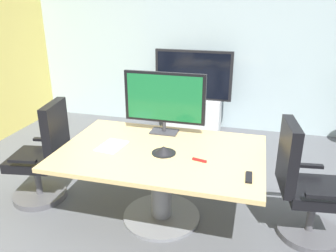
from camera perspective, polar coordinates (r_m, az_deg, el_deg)
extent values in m
plane|color=#515459|center=(3.40, 0.56, -16.31)|extent=(7.18, 7.18, 0.00)
cube|color=#9EB2B7|center=(5.52, 8.17, 13.68)|extent=(6.18, 0.10, 2.75)
cube|color=tan|center=(3.14, -1.19, -4.49)|extent=(1.87, 1.23, 0.04)
cylinder|color=slate|center=(3.31, -1.14, -10.23)|extent=(0.20, 0.20, 0.69)
cylinder|color=slate|center=(3.49, -1.10, -14.88)|extent=(0.76, 0.76, 0.03)
cylinder|color=#4C4C51|center=(4.03, -20.76, -10.82)|extent=(0.56, 0.56, 0.06)
cylinder|color=#4C4C51|center=(3.93, -21.15, -8.20)|extent=(0.07, 0.07, 0.36)
cube|color=black|center=(3.83, -21.58, -5.32)|extent=(0.55, 0.55, 0.10)
cube|color=black|center=(3.59, -18.43, -0.91)|extent=(0.16, 0.46, 0.60)
cube|color=black|center=(3.98, -19.92, -2.17)|extent=(0.28, 0.09, 0.03)
cube|color=black|center=(3.57, -23.37, -5.42)|extent=(0.28, 0.09, 0.03)
cylinder|color=#4C4C51|center=(3.52, 22.55, -16.17)|extent=(0.56, 0.56, 0.06)
cylinder|color=#4C4C51|center=(3.40, 23.05, -13.32)|extent=(0.07, 0.07, 0.36)
cube|color=black|center=(3.29, 23.60, -10.13)|extent=(0.54, 0.54, 0.10)
cube|color=black|center=(3.07, 19.64, -4.80)|extent=(0.15, 0.46, 0.60)
cube|color=black|center=(3.01, 24.78, -10.68)|extent=(0.28, 0.08, 0.03)
cube|color=black|center=(3.45, 22.51, -6.21)|extent=(0.28, 0.08, 0.03)
cube|color=#333338|center=(3.53, -0.63, -0.98)|extent=(0.28, 0.18, 0.02)
cylinder|color=#333338|center=(3.51, -0.63, -0.10)|extent=(0.04, 0.04, 0.10)
cube|color=black|center=(3.42, -0.60, 4.82)|extent=(0.84, 0.04, 0.52)
cube|color=#14592D|center=(3.40, -0.69, 4.73)|extent=(0.77, 0.01, 0.47)
cube|color=#B7BABC|center=(5.48, 4.15, 1.92)|extent=(0.90, 0.36, 0.55)
cube|color=black|center=(5.28, 4.29, 8.58)|extent=(1.20, 0.06, 0.76)
cube|color=black|center=(5.25, 4.22, 8.51)|extent=(1.12, 0.01, 0.69)
cone|color=black|center=(3.06, -0.72, -4.03)|extent=(0.19, 0.19, 0.07)
cylinder|color=black|center=(3.07, -0.72, -4.56)|extent=(0.22, 0.22, 0.01)
cube|color=black|center=(2.74, 13.50, -8.41)|extent=(0.05, 0.17, 0.02)
cube|color=red|center=(2.94, 5.32, -5.76)|extent=(0.13, 0.05, 0.02)
cube|color=white|center=(3.26, -9.46, -3.33)|extent=(0.24, 0.32, 0.01)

